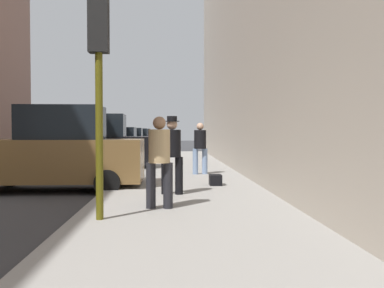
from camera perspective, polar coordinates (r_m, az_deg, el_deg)
sidewalk at (r=10.25m, az=-0.91°, el=-6.76°), size 4.00×40.00×0.15m
parked_bronze_suv at (r=11.84m, az=-17.58°, el=-1.03°), size 4.61×2.08×2.25m
parked_black_suv at (r=17.31m, az=-12.87°, el=-0.14°), size 4.65×2.16×2.25m
parked_blue_sedan at (r=23.41m, az=-10.24°, el=-0.09°), size 4.23×2.12×1.79m
parked_silver_sedan at (r=28.75m, az=-8.86°, el=0.26°), size 4.21×2.07×1.79m
parked_dark_green_sedan at (r=35.00m, az=-7.79°, el=0.53°), size 4.26×2.17×1.79m
parked_red_hatchback at (r=40.39m, az=-7.13°, el=0.69°), size 4.22×2.09×1.79m
fire_hydrant at (r=13.71m, az=-7.90°, el=-2.84°), size 0.42×0.22×0.70m
traffic_light at (r=7.18m, az=-12.32°, el=11.06°), size 0.32×0.32×3.60m
pedestrian_in_jeans at (r=14.23m, az=1.09°, el=-0.21°), size 0.52×0.44×1.71m
pedestrian_in_tan_coat at (r=7.96m, az=-4.37°, el=-1.76°), size 0.51×0.43×1.71m
pedestrian_with_fedora at (r=9.72m, az=-2.68°, el=-0.93°), size 0.53×0.47×1.78m
duffel_bag at (r=11.42m, az=3.14°, el=-4.79°), size 0.32×0.44×0.28m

